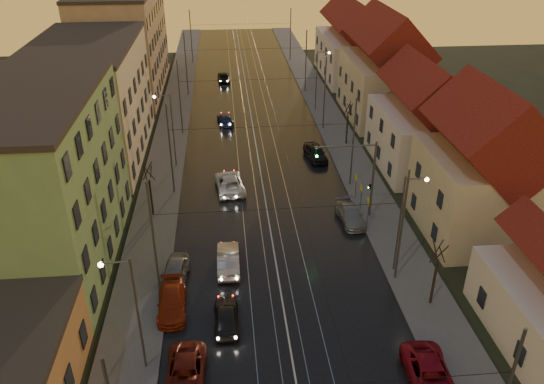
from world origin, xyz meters
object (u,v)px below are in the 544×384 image
object	(u,v)px
parked_right_0	(431,377)
parked_right_2	(315,153)
traffic_light_mast	(362,170)
driving_car_0	(226,316)
street_lamp_1	(405,215)
parked_left_1	(185,375)
parked_left_3	(175,272)
parked_right_1	(351,215)
street_lamp_0	(131,305)
street_lamp_2	(169,123)
driving_car_4	(224,76)
driving_car_2	(230,183)
driving_car_3	(225,119)
parked_left_2	(172,302)
driving_car_1	(228,259)
street_lamp_3	(319,74)

from	to	relation	value
parked_right_0	parked_right_2	size ratio (longest dim) A/B	1.15
traffic_light_mast	driving_car_0	distance (m)	17.85
street_lamp_1	parked_left_1	size ratio (longest dim) A/B	1.61
parked_left_3	parked_right_1	xyz separation A→B (m)	(14.71, 6.98, -0.06)
driving_car_0	street_lamp_0	bearing A→B (deg)	32.23
street_lamp_2	driving_car_0	xyz separation A→B (m)	(5.18, -24.70, -4.19)
driving_car_4	parked_right_0	size ratio (longest dim) A/B	0.85
street_lamp_2	parked_right_0	distance (m)	35.41
driving_car_2	parked_right_1	xyz separation A→B (m)	(10.38, -6.86, -0.10)
driving_car_0	parked_right_2	world-z (taller)	parked_right_2
driving_car_4	parked_left_1	distance (m)	60.08
traffic_light_mast	driving_car_3	size ratio (longest dim) A/B	1.71
parked_right_1	driving_car_0	bearing A→B (deg)	-136.64
street_lamp_0	street_lamp_1	distance (m)	19.89
street_lamp_1	traffic_light_mast	size ratio (longest dim) A/B	1.11
driving_car_2	driving_car_4	size ratio (longest dim) A/B	1.22
driving_car_3	parked_right_1	world-z (taller)	parked_right_1
traffic_light_mast	driving_car_2	distance (m)	13.41
parked_left_2	parked_right_2	xyz separation A→B (m)	(13.80, 23.31, 0.11)
traffic_light_mast	driving_car_4	size ratio (longest dim) A/B	1.60
street_lamp_0	parked_left_1	distance (m)	5.22
driving_car_2	parked_left_1	bearing A→B (deg)	76.18
street_lamp_0	driving_car_1	distance (m)	11.74
street_lamp_0	parked_left_1	xyz separation A→B (m)	(2.75, -1.43, -4.20)
driving_car_2	parked_right_1	distance (m)	12.44
driving_car_2	parked_left_2	bearing A→B (deg)	69.41
street_lamp_1	driving_car_3	world-z (taller)	street_lamp_1
parked_left_1	parked_right_1	distance (m)	21.49
parked_left_3	traffic_light_mast	bearing A→B (deg)	32.77
driving_car_3	street_lamp_1	bearing A→B (deg)	103.35
street_lamp_0	parked_left_1	bearing A→B (deg)	-27.49
street_lamp_3	driving_car_2	xyz separation A→B (m)	(-12.37, -21.82, -4.12)
parked_left_2	traffic_light_mast	bearing A→B (deg)	32.27
parked_right_2	parked_right_0	bearing A→B (deg)	-95.04
driving_car_2	parked_right_1	world-z (taller)	driving_car_2
street_lamp_1	driving_car_4	world-z (taller)	street_lamp_1
street_lamp_0	driving_car_0	bearing A→B (deg)	32.48
street_lamp_0	street_lamp_1	xyz separation A→B (m)	(18.21, 8.00, 0.00)
street_lamp_1	driving_car_2	bearing A→B (deg)	131.11
street_lamp_0	parked_right_1	bearing A→B (deg)	43.37
driving_car_0	parked_left_3	distance (m)	6.23
street_lamp_2	driving_car_0	distance (m)	25.59
parked_left_1	parked_left_2	size ratio (longest dim) A/B	1.06
street_lamp_2	parked_right_2	xyz separation A→B (m)	(15.30, 0.39, -4.10)
street_lamp_3	driving_car_1	xyz separation A→B (m)	(-12.76, -34.45, -4.11)
traffic_light_mast	driving_car_4	distance (m)	44.22
driving_car_1	parked_left_2	xyz separation A→B (m)	(-3.94, -4.48, -0.10)
street_lamp_2	parked_left_2	size ratio (longest dim) A/B	1.71
driving_car_2	parked_right_2	distance (m)	11.32
driving_car_0	driving_car_3	size ratio (longest dim) A/B	0.97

